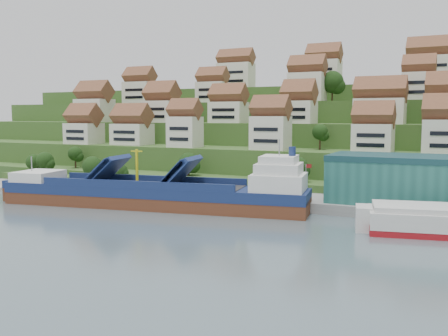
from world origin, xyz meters
The scene contains 9 objects.
ground centered at (0.00, 0.00, 0.00)m, with size 300.00×300.00×0.00m, color slate.
quay centered at (20.00, 15.00, 1.10)m, with size 180.00×14.00×2.20m, color gray.
pebble_beach centered at (-58.00, 12.00, 0.50)m, with size 45.00×20.00×1.00m, color gray.
hillside centered at (0.00, 103.55, 10.66)m, with size 260.00×128.00×31.00m.
hillside_village centered at (4.19, 60.35, 24.16)m, with size 159.87×62.50×29.78m.
hillside_trees centered at (-9.37, 46.07, 17.45)m, with size 139.97×62.28×31.95m.
flagpole centered at (18.11, 10.00, 6.88)m, with size 1.28×0.16×8.00m.
beach_huts centered at (-60.00, 10.75, 2.10)m, with size 14.40×3.70×2.20m.
cargo_ship centered at (-12.39, 0.35, 3.00)m, with size 70.40×22.28×15.32m.
Camera 1 is at (48.01, -91.92, 20.42)m, focal length 40.00 mm.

